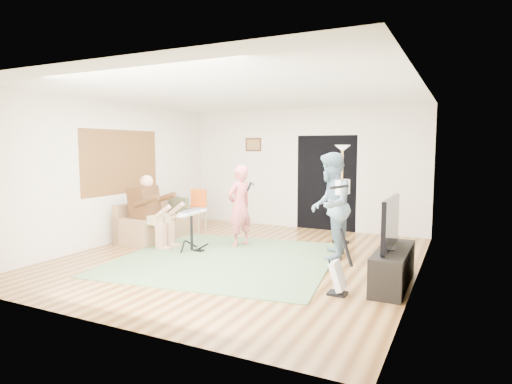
# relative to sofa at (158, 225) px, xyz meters

# --- Properties ---
(floor) EXTENTS (6.00, 6.00, 0.00)m
(floor) POSITION_rel_sofa_xyz_m (2.28, -0.68, -0.25)
(floor) COLOR brown
(floor) RESTS_ON ground
(walls) EXTENTS (5.50, 6.00, 2.70)m
(walls) POSITION_rel_sofa_xyz_m (2.28, -0.68, 1.10)
(walls) COLOR beige
(walls) RESTS_ON floor
(ceiling) EXTENTS (6.00, 6.00, 0.00)m
(ceiling) POSITION_rel_sofa_xyz_m (2.28, -0.68, 2.45)
(ceiling) COLOR white
(ceiling) RESTS_ON walls
(window_blinds) EXTENTS (0.00, 2.05, 2.05)m
(window_blinds) POSITION_rel_sofa_xyz_m (-0.46, -0.48, 1.30)
(window_blinds) COLOR brown
(window_blinds) RESTS_ON walls
(doorway) EXTENTS (2.10, 0.00, 2.10)m
(doorway) POSITION_rel_sofa_xyz_m (2.83, 2.31, 0.80)
(doorway) COLOR black
(doorway) RESTS_ON walls
(picture_frame) EXTENTS (0.42, 0.03, 0.32)m
(picture_frame) POSITION_rel_sofa_xyz_m (1.03, 2.31, 1.65)
(picture_frame) COLOR #3F2314
(picture_frame) RESTS_ON walls
(area_rug) EXTENTS (3.81, 3.72, 0.02)m
(area_rug) POSITION_rel_sofa_xyz_m (2.10, -0.86, -0.24)
(area_rug) COLOR #4D6D42
(area_rug) RESTS_ON floor
(sofa) EXTENTS (0.76, 1.86, 0.75)m
(sofa) POSITION_rel_sofa_xyz_m (0.00, 0.00, 0.00)
(sofa) COLOR #926C49
(sofa) RESTS_ON floor
(drummer) EXTENTS (0.86, 0.48, 1.33)m
(drummer) POSITION_rel_sofa_xyz_m (0.41, -0.65, 0.27)
(drummer) COLOR #4E2D15
(drummer) RESTS_ON sofa
(drum_kit) EXTENTS (0.41, 0.72, 0.75)m
(drum_kit) POSITION_rel_sofa_xyz_m (1.28, -0.65, 0.08)
(drum_kit) COLOR black
(drum_kit) RESTS_ON floor
(singer) EXTENTS (0.51, 0.63, 1.51)m
(singer) POSITION_rel_sofa_xyz_m (1.87, 0.06, 0.50)
(singer) COLOR #D85E63
(singer) RESTS_ON floor
(microphone) EXTENTS (0.06, 0.06, 0.24)m
(microphone) POSITION_rel_sofa_xyz_m (2.07, 0.06, 0.88)
(microphone) COLOR black
(microphone) RESTS_ON singer
(guitarist) EXTENTS (0.80, 0.96, 1.76)m
(guitarist) POSITION_rel_sofa_xyz_m (3.61, -0.01, 0.63)
(guitarist) COLOR #6E8BA1
(guitarist) RESTS_ON floor
(guitar_held) EXTENTS (0.27, 0.61, 0.26)m
(guitar_held) POSITION_rel_sofa_xyz_m (3.81, -0.01, 0.95)
(guitar_held) COLOR white
(guitar_held) RESTS_ON guitarist
(guitar_spare) EXTENTS (0.31, 0.28, 0.85)m
(guitar_spare) POSITION_rel_sofa_xyz_m (4.23, -1.72, -0.01)
(guitar_spare) COLOR black
(guitar_spare) RESTS_ON floor
(torchiere_lamp) EXTENTS (0.34, 0.34, 1.88)m
(torchiere_lamp) POSITION_rel_sofa_xyz_m (3.48, 1.19, 1.04)
(torchiere_lamp) COLOR black
(torchiere_lamp) RESTS_ON floor
(dining_chair) EXTENTS (0.41, 0.43, 0.91)m
(dining_chair) POSITION_rel_sofa_xyz_m (0.27, 0.99, 0.07)
(dining_chair) COLOR tan
(dining_chair) RESTS_ON floor
(tv_cabinet) EXTENTS (0.40, 1.40, 0.50)m
(tv_cabinet) POSITION_rel_sofa_xyz_m (4.78, -1.06, 0.00)
(tv_cabinet) COLOR black
(tv_cabinet) RESTS_ON floor
(television) EXTENTS (0.06, 1.10, 0.67)m
(television) POSITION_rel_sofa_xyz_m (4.73, -1.06, 0.60)
(television) COLOR black
(television) RESTS_ON tv_cabinet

